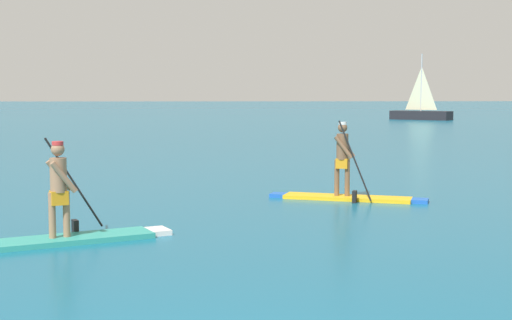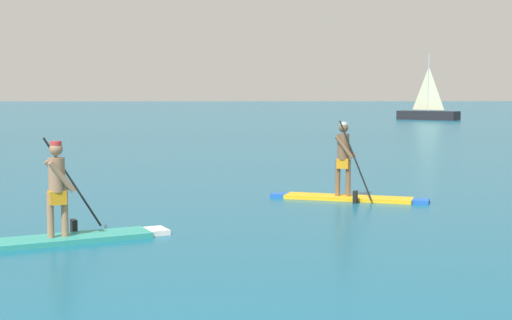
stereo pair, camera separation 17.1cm
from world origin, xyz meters
name	(u,v)px [view 2 (the right image)]	position (x,y,z in m)	size (l,w,h in m)	color
paddleboarder_mid_center	(65,221)	(-2.31, 6.44, 0.33)	(3.21, 1.79, 1.70)	teal
paddleboarder_far_right	(347,182)	(2.92, 10.81, 0.39)	(3.45, 1.57, 1.83)	yellow
sailboat_right_horizon	(428,112)	(18.27, 59.90, 0.68)	(5.19, 4.77, 5.92)	black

